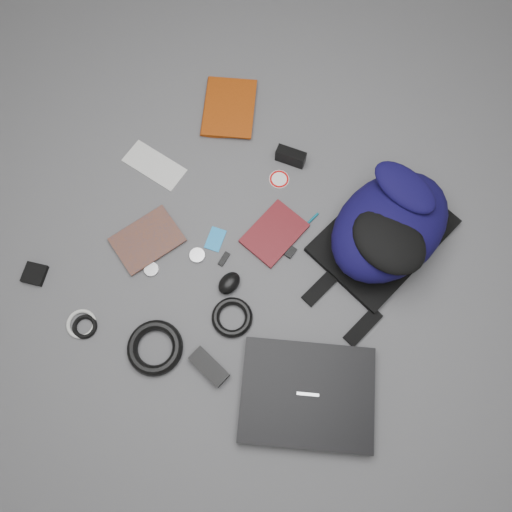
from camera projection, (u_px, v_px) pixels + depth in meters
The scene contains 23 objects.
ground at pixel (256, 258), 1.72m from camera, with size 4.00×4.00×0.00m, color #4F4F51.
backpack at pixel (390, 226), 1.64m from camera, with size 0.35×0.50×0.21m, color black, non-canonical shape.
laptop at pixel (307, 395), 1.56m from camera, with size 0.41×0.32×0.04m, color black.
textbook_red at pixel (204, 106), 1.89m from camera, with size 0.19×0.26×0.03m, color #802C07.
comic_book at pixel (135, 222), 1.75m from camera, with size 0.16×0.22×0.02m, color #AB4D0C.
envelope at pixel (154, 165), 1.82m from camera, with size 0.23×0.10×0.00m, color silver.
dvd_case at pixel (274, 233), 1.73m from camera, with size 0.15×0.21×0.02m, color #4B0E12.
compact_camera at pixel (291, 157), 1.80m from camera, with size 0.11×0.04×0.06m, color black.
sticker_disc at pixel (279, 179), 1.81m from camera, with size 0.07×0.07×0.00m, color white.
pen_teal at pixel (303, 228), 1.75m from camera, with size 0.01×0.01×0.15m, color #0C5B71.
pen_red at pixel (282, 237), 1.74m from camera, with size 0.01×0.01×0.13m, color maroon.
id_badge at pixel (215, 239), 1.73m from camera, with size 0.05×0.08×0.00m, color #1C87D2.
usb_black at pixel (224, 259), 1.71m from camera, with size 0.02×0.05×0.01m, color black.
key_fob at pixel (291, 252), 1.72m from camera, with size 0.03×0.04×0.01m, color black.
mouse at pixel (229, 283), 1.66m from camera, with size 0.06×0.09×0.05m, color black.
headphone_left at pixel (197, 255), 1.71m from camera, with size 0.05×0.05×0.01m, color #AAAAAD.
headphone_right at pixel (151, 269), 1.70m from camera, with size 0.05×0.05×0.01m, color #BDBDBF.
cable_coil at pixel (232, 317), 1.64m from camera, with size 0.14×0.14×0.03m, color black.
power_brick at pixel (209, 367), 1.59m from camera, with size 0.13×0.06×0.03m, color black.
power_cord_coil at pixel (155, 348), 1.60m from camera, with size 0.18×0.18×0.04m, color black.
pouch at pixel (35, 274), 1.69m from camera, with size 0.07×0.07×0.02m, color black.
earbud_coil at pixel (85, 327), 1.63m from camera, with size 0.08×0.08×0.02m, color black.
white_cable_coil at pixel (81, 324), 1.64m from camera, with size 0.10×0.10×0.01m, color silver.
Camera 1 is at (0.28, -0.44, 1.63)m, focal length 35.00 mm.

